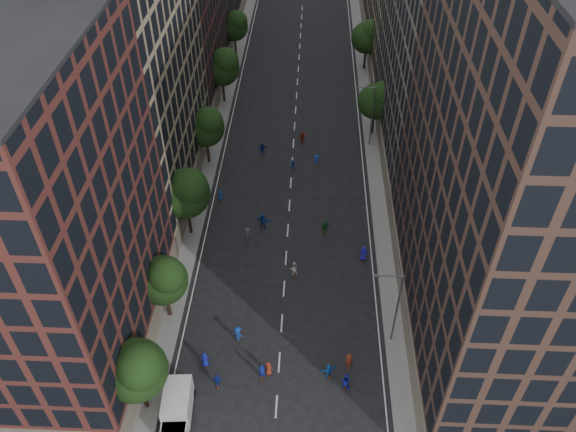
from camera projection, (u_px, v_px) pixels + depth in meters
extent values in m
plane|color=black|center=(292.00, 164.00, 75.28)|extent=(240.00, 240.00, 0.00)
cube|color=slate|center=(211.00, 131.00, 81.23)|extent=(4.00, 105.00, 0.15)
cube|color=slate|center=(378.00, 135.00, 80.44)|extent=(4.00, 105.00, 0.15)
cube|color=#51251F|center=(39.00, 222.00, 44.27)|extent=(14.00, 22.00, 30.00)
cube|color=#978563|center=(116.00, 60.00, 60.90)|extent=(14.00, 26.00, 34.00)
cube|color=#51251F|center=(165.00, 7.00, 80.08)|extent=(14.00, 20.00, 28.00)
cube|color=#452F25|center=(522.00, 174.00, 44.02)|extent=(14.00, 30.00, 36.00)
cube|color=#5F574E|center=(453.00, 36.00, 66.70)|extent=(14.00, 28.00, 33.00)
cylinder|color=black|center=(144.00, 394.00, 47.42)|extent=(0.36, 0.36, 3.96)
sphere|color=black|center=(136.00, 370.00, 45.03)|extent=(5.20, 5.20, 5.20)
sphere|color=black|center=(140.00, 367.00, 43.76)|extent=(3.90, 3.90, 3.90)
cylinder|color=black|center=(168.00, 303.00, 54.98)|extent=(0.36, 0.36, 3.70)
sphere|color=black|center=(163.00, 280.00, 52.75)|extent=(4.80, 4.80, 4.80)
sphere|color=black|center=(166.00, 276.00, 51.58)|extent=(3.60, 3.60, 3.60)
cylinder|color=black|center=(189.00, 220.00, 63.78)|extent=(0.36, 0.36, 4.22)
sphere|color=black|center=(185.00, 194.00, 61.23)|extent=(5.60, 5.60, 5.60)
sphere|color=black|center=(189.00, 187.00, 59.86)|extent=(4.20, 4.20, 4.20)
cylinder|color=black|center=(208.00, 150.00, 74.37)|extent=(0.36, 0.36, 3.87)
sphere|color=black|center=(205.00, 128.00, 72.03)|extent=(5.00, 5.00, 5.00)
sphere|color=black|center=(209.00, 122.00, 70.81)|extent=(3.75, 3.75, 3.75)
cylinder|color=black|center=(224.00, 90.00, 86.27)|extent=(0.36, 0.36, 4.05)
sphere|color=black|center=(222.00, 68.00, 83.83)|extent=(5.40, 5.40, 5.40)
sphere|color=black|center=(225.00, 61.00, 82.51)|extent=(4.05, 4.05, 4.05)
cylinder|color=black|center=(235.00, 46.00, 98.32)|extent=(0.36, 0.36, 3.78)
sphere|color=black|center=(234.00, 27.00, 96.04)|extent=(4.80, 4.80, 4.80)
sphere|color=black|center=(237.00, 21.00, 94.87)|extent=(3.60, 3.60, 3.60)
cylinder|color=black|center=(373.00, 122.00, 79.65)|extent=(0.36, 0.36, 3.74)
sphere|color=black|center=(375.00, 101.00, 77.40)|extent=(5.00, 5.00, 5.00)
sphere|color=black|center=(381.00, 95.00, 76.17)|extent=(3.75, 3.75, 3.75)
cylinder|color=black|center=(365.00, 58.00, 94.54)|extent=(0.36, 0.36, 3.96)
sphere|color=black|center=(367.00, 38.00, 92.15)|extent=(5.20, 5.20, 5.20)
sphere|color=black|center=(372.00, 31.00, 90.88)|extent=(3.90, 3.90, 3.90)
cylinder|color=#595B60|center=(397.00, 310.00, 51.01)|extent=(0.18, 0.18, 9.00)
cylinder|color=#595B60|center=(389.00, 276.00, 48.06)|extent=(2.40, 0.12, 0.12)
cube|color=#595B60|center=(377.00, 276.00, 48.13)|extent=(0.50, 0.22, 0.15)
cylinder|color=#595B60|center=(372.00, 117.00, 75.68)|extent=(0.18, 0.18, 9.00)
cylinder|color=#595B60|center=(366.00, 87.00, 72.74)|extent=(2.40, 0.12, 0.12)
cube|color=#595B60|center=(358.00, 87.00, 72.81)|extent=(0.50, 0.22, 0.15)
cube|color=silver|center=(178.00, 402.00, 47.33)|extent=(2.51, 4.00, 2.35)
cube|color=silver|center=(175.00, 431.00, 45.86)|extent=(2.25, 1.86, 1.50)
cube|color=black|center=(174.00, 427.00, 45.39)|extent=(2.02, 1.52, 0.11)
cylinder|color=black|center=(169.00, 394.00, 49.20)|extent=(0.32, 0.83, 0.81)
cylinder|color=black|center=(194.00, 393.00, 49.23)|extent=(0.32, 0.83, 0.81)
imported|color=#161BB3|center=(205.00, 360.00, 51.30)|extent=(0.94, 0.73, 1.69)
imported|color=#122299|center=(262.00, 371.00, 50.33)|extent=(0.69, 0.49, 1.78)
imported|color=#151DB1|center=(346.00, 381.00, 49.55)|extent=(1.05, 0.92, 1.83)
imported|color=#133C9B|center=(238.00, 334.00, 53.37)|extent=(1.31, 1.02, 1.79)
imported|color=navy|center=(217.00, 381.00, 49.73)|extent=(0.96, 0.47, 1.58)
imported|color=blue|center=(329.00, 371.00, 50.47)|extent=(1.52, 1.01, 1.57)
imported|color=maroon|center=(269.00, 369.00, 50.66)|extent=(0.87, 0.66, 1.60)
imported|color=maroon|center=(349.00, 360.00, 51.14)|extent=(0.70, 0.46, 1.89)
imported|color=silver|center=(294.00, 269.00, 59.74)|extent=(0.94, 0.78, 1.77)
imported|color=#424247|center=(247.00, 234.00, 63.99)|extent=(1.10, 0.76, 1.56)
imported|color=#1A5727|center=(325.00, 227.00, 64.63)|extent=(1.18, 0.87, 1.86)
imported|color=navy|center=(263.00, 221.00, 65.29)|extent=(1.84, 1.12, 1.89)
imported|color=#1D15B0|center=(364.00, 254.00, 61.37)|extent=(1.04, 0.84, 1.86)
imported|color=#1449A3|center=(221.00, 196.00, 68.88)|extent=(0.69, 0.51, 1.75)
imported|color=#153BAE|center=(292.00, 165.00, 73.85)|extent=(0.74, 0.58, 1.51)
imported|color=#1646B8|center=(317.00, 160.00, 74.67)|extent=(1.02, 0.59, 1.57)
imported|color=navy|center=(263.00, 150.00, 76.17)|extent=(1.22, 0.75, 1.95)
imported|color=maroon|center=(302.00, 137.00, 78.60)|extent=(1.67, 1.09, 1.73)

